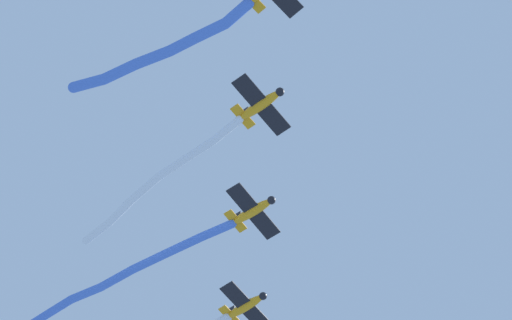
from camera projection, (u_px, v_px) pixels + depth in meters
The scene contains 6 objects.
smoke_trail_lead at pixel (163, 51), 90.61m from camera, with size 16.91×2.14×2.11m.
airplane_left_wing at pixel (261, 105), 92.67m from camera, with size 4.70×6.20×1.53m.
smoke_trail_left_wing at pixel (158, 182), 96.74m from camera, with size 18.29×6.30×2.02m.
airplane_right_wing at pixel (253, 211), 98.13m from camera, with size 4.67×6.19×1.53m.
smoke_trail_right_wing at pixel (89, 294), 104.11m from camera, with size 31.36×5.47×3.03m.
airplane_slot at pixel (246, 306), 103.59m from camera, with size 4.69×6.20×1.53m.
Camera 1 is at (17.43, -25.72, 1.67)m, focal length 81.64 mm.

